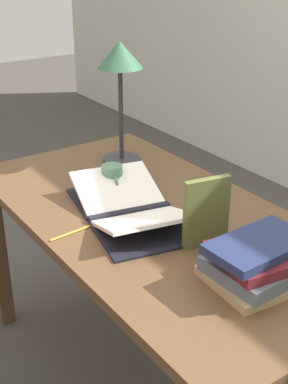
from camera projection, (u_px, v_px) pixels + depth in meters
The scene contains 8 objects.
ground_plane at pixel (154, 382), 2.08m from camera, with size 12.00×12.00×0.00m, color #47423D.
reading_desk at pixel (156, 239), 1.80m from camera, with size 1.47×0.76×0.73m.
open_book at pixel (130, 208), 1.75m from camera, with size 0.57×0.39×0.08m.
book_stack_tall at pixel (257, 262), 1.40m from camera, with size 0.24×0.28×0.12m.
book_standing_upright at pixel (206, 212), 1.55m from camera, with size 0.05×0.14×0.21m.
reading_lamp at pixel (120, 68), 2.02m from camera, with size 0.18×0.18×0.48m.
coffee_mug at pixel (112, 179), 1.91m from camera, with size 0.11×0.07×0.10m.
pencil at pixel (76, 231), 1.66m from camera, with size 0.02×0.18×0.01m.
Camera 1 is at (1.26, -0.92, 1.56)m, focal length 50.00 mm.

